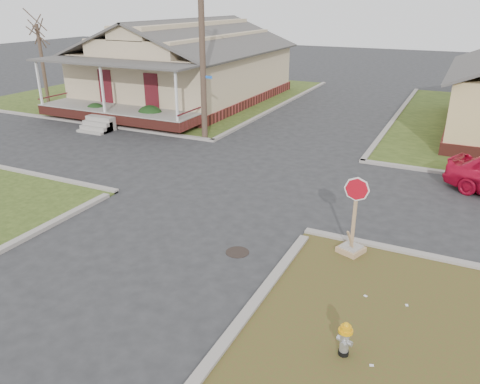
% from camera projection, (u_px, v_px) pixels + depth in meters
% --- Properties ---
extents(ground, '(120.00, 120.00, 0.00)m').
position_uv_depth(ground, '(179.00, 229.00, 13.98)').
color(ground, '#262729').
rests_on(ground, ground).
extents(verge_far_left, '(19.00, 19.00, 0.05)m').
position_uv_depth(verge_far_left, '(162.00, 93.00, 34.19)').
color(verge_far_left, '#304217').
rests_on(verge_far_left, ground).
extents(curbs, '(80.00, 40.00, 0.12)m').
position_uv_depth(curbs, '(249.00, 176.00, 18.14)').
color(curbs, gray).
rests_on(curbs, ground).
extents(manhole, '(0.64, 0.64, 0.01)m').
position_uv_depth(manhole, '(237.00, 252.00, 12.68)').
color(manhole, black).
rests_on(manhole, ground).
extents(corner_house, '(10.10, 15.50, 5.30)m').
position_uv_depth(corner_house, '(186.00, 66.00, 31.03)').
color(corner_house, maroon).
rests_on(corner_house, ground).
extents(utility_pole, '(1.80, 0.28, 9.00)m').
position_uv_depth(utility_pole, '(202.00, 40.00, 21.31)').
color(utility_pole, '#3D2D23').
rests_on(utility_pole, ground).
extents(tree_far_left, '(0.22, 0.22, 4.90)m').
position_uv_depth(tree_far_left, '(43.00, 64.00, 30.27)').
color(tree_far_left, '#3D2D23').
rests_on(tree_far_left, verge_far_left).
extents(fire_hydrant, '(0.28, 0.28, 0.74)m').
position_uv_depth(fire_hydrant, '(345.00, 337.00, 8.81)').
color(fire_hydrant, black).
rests_on(fire_hydrant, ground).
extents(stop_sign, '(0.61, 0.60, 2.16)m').
position_uv_depth(stop_sign, '(352.00, 237.00, 12.42)').
color(stop_sign, tan).
rests_on(stop_sign, ground).
extents(hedge_left, '(1.33, 1.09, 1.02)m').
position_uv_depth(hedge_left, '(96.00, 112.00, 26.14)').
color(hedge_left, '#153312').
rests_on(hedge_left, verge_far_left).
extents(hedge_right, '(1.46, 1.20, 1.12)m').
position_uv_depth(hedge_right, '(150.00, 116.00, 24.93)').
color(hedge_right, '#153312').
rests_on(hedge_right, verge_far_left).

